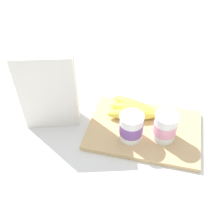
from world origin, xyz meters
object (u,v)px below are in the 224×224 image
Objects in this scene: yogurt_cup_front at (165,127)px; cereal_box at (48,90)px; banana_bunch at (134,110)px; yogurt_cup_back at (131,127)px; cutting_board at (144,130)px.

cereal_box is at bearing -1.10° from yogurt_cup_front.
banana_bunch is at bearing 179.78° from cereal_box.
yogurt_cup_front is at bearing -166.54° from yogurt_cup_back.
yogurt_cup_front is 0.10m from yogurt_cup_back.
yogurt_cup_front is 0.53× the size of banana_bunch.
cereal_box is 2.83× the size of yogurt_cup_back.
yogurt_cup_front is at bearing 162.74° from cereal_box.
cereal_box is 1.47× the size of banana_bunch.
yogurt_cup_back is at bearing 13.46° from yogurt_cup_front.
yogurt_cup_front is at bearing 160.15° from cutting_board.
cutting_board is 0.33m from cereal_box.
banana_bunch is at bearing -86.27° from yogurt_cup_back.
banana_bunch is at bearing -37.47° from yogurt_cup_front.
yogurt_cup_front is at bearing 142.53° from banana_bunch.
yogurt_cup_back reaches higher than cutting_board.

